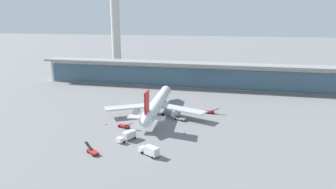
{
  "coord_description": "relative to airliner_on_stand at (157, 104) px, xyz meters",
  "views": [
    {
      "loc": [
        30.9,
        -115.44,
        41.26
      ],
      "look_at": [
        0.0,
        16.85,
        7.0
      ],
      "focal_mm": 32.68,
      "sensor_mm": 36.0,
      "label": 1
    }
  ],
  "objects": [
    {
      "name": "airliner_on_stand",
      "position": [
        0.0,
        0.0,
        0.0
      ],
      "size": [
        43.83,
        57.18,
        15.22
      ],
      "color": "white",
      "rests_on": "ground"
    },
    {
      "name": "ground_plane",
      "position": [
        2.82,
        -7.94,
        -4.79
      ],
      "size": [
        1200.0,
        1200.0,
        0.0
      ],
      "primitive_type": "plane",
      "color": "slate"
    },
    {
      "name": "service_truck_near_nose_white",
      "position": [
        -2.36,
        -30.39,
        -3.1
      ],
      "size": [
        5.48,
        7.52,
        3.1
      ],
      "color": "silver",
      "rests_on": "ground"
    },
    {
      "name": "service_truck_under_wing_red",
      "position": [
        -7.87,
        -19.11,
        -3.98
      ],
      "size": [
        6.89,
        3.4,
        2.7
      ],
      "color": "#B21E1E",
      "rests_on": "ground"
    },
    {
      "name": "safety_cone_alpha",
      "position": [
        -16.35,
        -17.31,
        -4.47
      ],
      "size": [
        0.62,
        0.62,
        0.7
      ],
      "color": "orange",
      "rests_on": "ground"
    },
    {
      "name": "control_tower",
      "position": [
        -54.04,
        86.74,
        35.55
      ],
      "size": [
        12.0,
        12.0,
        74.05
      ],
      "color": "beige",
      "rests_on": "ground"
    },
    {
      "name": "service_truck_on_taxiway_white",
      "position": [
        8.56,
        -40.28,
        -3.1
      ],
      "size": [
        7.47,
        5.65,
        3.1
      ],
      "color": "silver",
      "rests_on": "ground"
    },
    {
      "name": "service_truck_mid_apron_red",
      "position": [
        -9.23,
        -43.13,
        -3.98
      ],
      "size": [
        6.34,
        5.03,
        2.7
      ],
      "color": "#B21E1E",
      "rests_on": "ground"
    },
    {
      "name": "safety_cone_bravo",
      "position": [
        -6.87,
        -17.96,
        -4.47
      ],
      "size": [
        0.62,
        0.62,
        0.7
      ],
      "color": "orange",
      "rests_on": "ground"
    },
    {
      "name": "terminal_building",
      "position": [
        2.82,
        57.71,
        3.07
      ],
      "size": [
        183.6,
        12.8,
        15.2
      ],
      "color": "beige",
      "rests_on": "ground"
    },
    {
      "name": "safety_cone_charlie",
      "position": [
        15.66,
        -19.73,
        -4.47
      ],
      "size": [
        0.62,
        0.62,
        0.7
      ],
      "color": "orange",
      "rests_on": "ground"
    },
    {
      "name": "service_truck_at_far_stand_grey",
      "position": [
        11.15,
        -5.52,
        -3.98
      ],
      "size": [
        6.76,
        4.03,
        2.7
      ],
      "color": "gray",
      "rests_on": "ground"
    },
    {
      "name": "service_truck_by_tail_red",
      "position": [
        22.21,
        6.67,
        -3.98
      ],
      "size": [
        6.91,
        2.4,
        2.7
      ],
      "color": "#B21E1E",
      "rests_on": "ground"
    }
  ]
}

